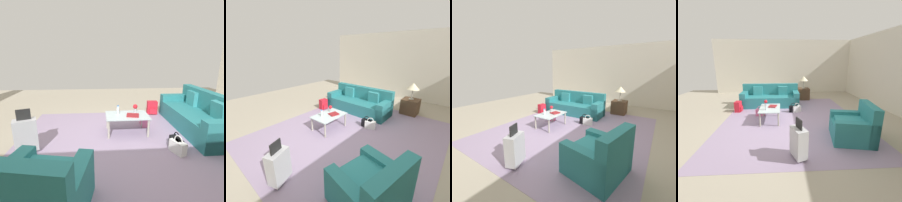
% 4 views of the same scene
% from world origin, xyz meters
% --- Properties ---
extents(ground_plane, '(12.00, 12.00, 0.00)m').
position_xyz_m(ground_plane, '(0.00, 0.00, 0.00)').
color(ground_plane, '#A89E89').
extents(wall_left, '(0.12, 8.00, 3.10)m').
position_xyz_m(wall_left, '(-5.06, 0.00, 1.55)').
color(wall_left, silver).
rests_on(wall_left, ground).
extents(area_rug, '(5.20, 4.40, 0.01)m').
position_xyz_m(area_rug, '(-0.60, 0.20, 0.00)').
color(area_rug, '#9984A3').
rests_on(area_rug, ground).
extents(couch, '(0.92, 2.42, 0.92)m').
position_xyz_m(couch, '(-2.20, -0.60, 0.31)').
color(couch, teal).
rests_on(couch, ground).
extents(armchair, '(1.16, 1.12, 0.92)m').
position_xyz_m(armchair, '(0.91, 1.67, 0.30)').
color(armchair, teal).
rests_on(armchair, ground).
extents(coffee_table, '(0.98, 0.64, 0.44)m').
position_xyz_m(coffee_table, '(-0.40, -0.50, 0.38)').
color(coffee_table, silver).
rests_on(coffee_table, ground).
extents(water_bottle, '(0.06, 0.06, 0.20)m').
position_xyz_m(water_bottle, '(-0.20, -0.60, 0.54)').
color(water_bottle, silver).
rests_on(water_bottle, coffee_table).
extents(coffee_table_book, '(0.32, 0.29, 0.03)m').
position_xyz_m(coffee_table_book, '(-0.52, -0.42, 0.46)').
color(coffee_table_book, maroon).
rests_on(coffee_table_book, coffee_table).
extents(flower_vase, '(0.11, 0.11, 0.21)m').
position_xyz_m(flower_vase, '(-0.62, -0.65, 0.57)').
color(flower_vase, '#B2B7BC').
rests_on(flower_vase, coffee_table).
extents(side_table, '(0.57, 0.57, 0.56)m').
position_xyz_m(side_table, '(-3.20, 1.00, 0.28)').
color(side_table, '#513823').
rests_on(side_table, ground).
extents(table_lamp, '(0.43, 0.43, 0.61)m').
position_xyz_m(table_lamp, '(-3.20, 1.00, 1.05)').
color(table_lamp, '#ADA899').
rests_on(table_lamp, side_table).
extents(suitcase_silver, '(0.45, 0.34, 0.85)m').
position_xyz_m(suitcase_silver, '(1.60, 0.20, 0.36)').
color(suitcase_silver, '#B7B7BC').
rests_on(suitcase_silver, ground).
extents(handbag_black, '(0.17, 0.33, 0.36)m').
position_xyz_m(handbag_black, '(-1.23, 0.32, 0.13)').
color(handbag_black, black).
rests_on(handbag_black, ground).
extents(handbag_pink, '(0.14, 0.32, 0.36)m').
position_xyz_m(handbag_pink, '(-0.91, -0.89, 0.13)').
color(handbag_pink, pink).
rests_on(handbag_pink, ground).
extents(handbag_white, '(0.25, 0.35, 0.36)m').
position_xyz_m(handbag_white, '(-1.21, 0.46, 0.13)').
color(handbag_white, white).
rests_on(handbag_white, ground).
extents(backpack_red, '(0.32, 0.27, 0.40)m').
position_xyz_m(backpack_red, '(-1.40, -1.79, 0.19)').
color(backpack_red, red).
rests_on(backpack_red, ground).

